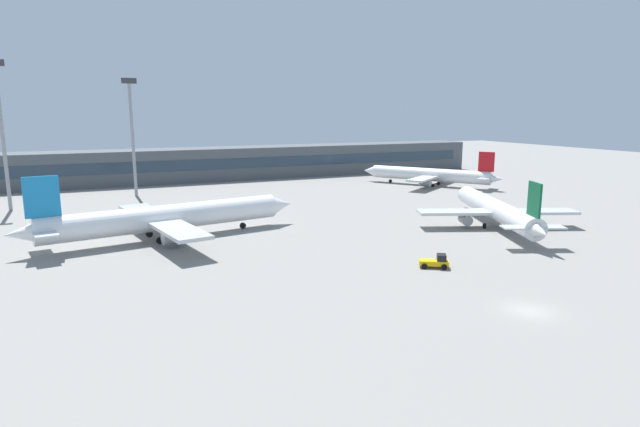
% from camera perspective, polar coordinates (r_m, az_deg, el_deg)
% --- Properties ---
extents(ground_plane, '(400.00, 400.00, 0.00)m').
position_cam_1_polar(ground_plane, '(88.15, 2.77, -1.68)').
color(ground_plane, gray).
extents(terminal_building, '(153.78, 12.13, 9.00)m').
position_cam_1_polar(terminal_building, '(154.77, -9.39, 5.36)').
color(terminal_building, '#4C5156').
rests_on(terminal_building, ground_plane).
extents(airplane_near, '(26.19, 36.48, 9.46)m').
position_cam_1_polar(airplane_near, '(94.72, 18.23, 0.44)').
color(airplane_near, silver).
rests_on(airplane_near, ground_plane).
extents(airplane_mid, '(43.41, 30.59, 10.77)m').
position_cam_1_polar(airplane_mid, '(84.17, -15.95, -0.42)').
color(airplane_mid, white).
rests_on(airplane_mid, ground_plane).
extents(airplane_far, '(24.67, 32.72, 9.35)m').
position_cam_1_polar(airplane_far, '(141.74, 11.57, 4.10)').
color(airplane_far, white).
rests_on(airplane_far, ground_plane).
extents(baggage_tug_yellow, '(3.85, 3.17, 1.75)m').
position_cam_1_polar(baggage_tug_yellow, '(68.10, 12.32, -5.05)').
color(baggage_tug_yellow, '#F2B20C').
rests_on(baggage_tug_yellow, ground_plane).
extents(floodlight_tower_west, '(3.20, 0.80, 28.69)m').
position_cam_1_polar(floodlight_tower_west, '(119.07, -30.98, 8.05)').
color(floodlight_tower_west, gray).
rests_on(floodlight_tower_west, ground_plane).
extents(floodlight_tower_east, '(3.20, 0.80, 26.36)m').
position_cam_1_polar(floodlight_tower_east, '(127.90, -19.51, 8.53)').
color(floodlight_tower_east, gray).
rests_on(floodlight_tower_east, ground_plane).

